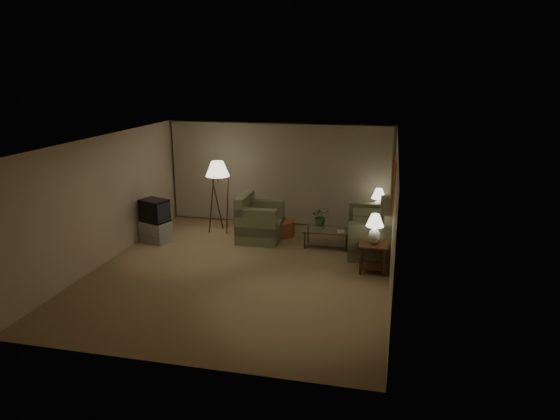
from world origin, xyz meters
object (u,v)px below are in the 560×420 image
object	(u,v)px
coffee_table	(327,236)
tv_cabinet	(156,231)
side_table_far	(377,220)
table_lamp_near	(375,226)
table_lamp_far	(379,199)
floor_lamp	(218,195)
side_table_near	(373,252)
ottoman	(283,228)
sofa	(369,231)
vase	(320,226)
armchair	(260,223)
crt_tv	(154,211)

from	to	relation	value
coffee_table	tv_cabinet	world-z (taller)	tv_cabinet
side_table_far	table_lamp_near	world-z (taller)	table_lamp_near
table_lamp_far	floor_lamp	world-z (taller)	floor_lamp
side_table_near	ottoman	distance (m)	2.94
side_table_far	tv_cabinet	xyz separation A→B (m)	(-5.20, -1.59, -0.16)
sofa	floor_lamp	world-z (taller)	floor_lamp
table_lamp_near	vase	distance (m)	1.84
armchair	table_lamp_far	distance (m)	2.97
tv_cabinet	vase	bearing A→B (deg)	27.81
armchair	coffee_table	distance (m)	1.66
sofa	table_lamp_far	size ratio (longest dim) A/B	3.36
coffee_table	table_lamp_far	bearing A→B (deg)	44.03
coffee_table	tv_cabinet	distance (m)	4.11
tv_cabinet	floor_lamp	size ratio (longest dim) A/B	0.45
armchair	coffee_table	world-z (taller)	armchair
table_lamp_far	tv_cabinet	size ratio (longest dim) A/B	0.74
side_table_near	tv_cabinet	bearing A→B (deg)	171.88
table_lamp_far	floor_lamp	bearing A→B (deg)	-172.01
crt_tv	armchair	bearing A→B (deg)	35.25
tv_cabinet	side_table_far	bearing A→B (deg)	37.48
side_table_near	coffee_table	bearing A→B (deg)	131.94
sofa	crt_tv	world-z (taller)	crt_tv
side_table_near	table_lamp_far	world-z (taller)	table_lamp_far
armchair	floor_lamp	size ratio (longest dim) A/B	0.59
armchair	crt_tv	bearing A→B (deg)	104.22
crt_tv	vase	size ratio (longest dim) A/B	4.38
side_table_far	tv_cabinet	world-z (taller)	side_table_far
vase	table_lamp_far	bearing A→B (deg)	40.45
side_table_near	crt_tv	size ratio (longest dim) A/B	0.80
side_table_far	coffee_table	xyz separation A→B (m)	(-1.12, -1.09, -0.13)
sofa	side_table_far	xyz separation A→B (m)	(0.15, 0.99, -0.02)
sofa	vase	bearing A→B (deg)	-89.04
side_table_near	side_table_far	bearing A→B (deg)	90.00
side_table_far	ottoman	world-z (taller)	side_table_far
crt_tv	floor_lamp	distance (m)	1.64
armchair	table_lamp_far	size ratio (longest dim) A/B	1.75
tv_cabinet	crt_tv	bearing A→B (deg)	0.00
armchair	crt_tv	xyz separation A→B (m)	(-2.44, -0.64, 0.33)
armchair	vase	world-z (taller)	armchair
sofa	vase	world-z (taller)	sofa
ottoman	sofa	bearing A→B (deg)	-12.57
sofa	ottoman	bearing A→B (deg)	-106.70
crt_tv	vase	xyz separation A→B (m)	(3.93, 0.51, -0.27)
side_table_far	table_lamp_far	size ratio (longest dim) A/B	0.98
table_lamp_far	floor_lamp	xyz separation A→B (m)	(-3.95, -0.55, -0.00)
armchair	coffee_table	bearing A→B (deg)	-95.32
side_table_near	tv_cabinet	distance (m)	5.26
ottoman	vase	distance (m)	1.21
floor_lamp	vase	bearing A→B (deg)	-11.22
armchair	floor_lamp	bearing A→B (deg)	70.95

